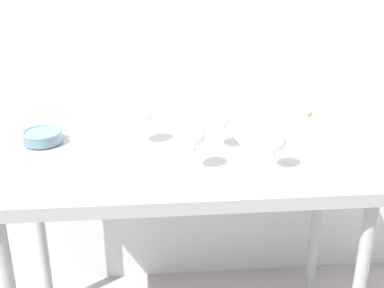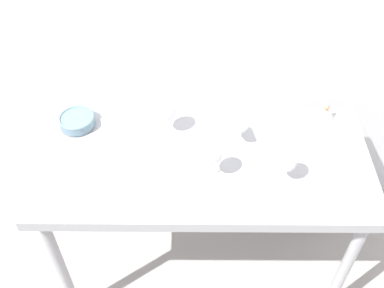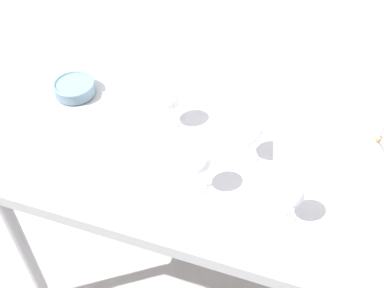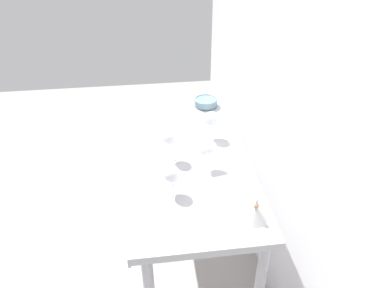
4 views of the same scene
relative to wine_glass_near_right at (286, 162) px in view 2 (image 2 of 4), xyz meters
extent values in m
plane|color=#9F9A95|center=(-0.32, 0.12, -1.01)|extent=(6.00, 6.00, 0.00)
cube|color=silver|center=(-0.32, 0.61, 0.29)|extent=(3.80, 0.04, 2.60)
cube|color=#A3A3A8|center=(-0.32, 0.12, -0.13)|extent=(1.40, 0.64, 0.04)
cube|color=#A3A3A8|center=(-0.32, -0.21, -0.13)|extent=(1.40, 0.01, 0.05)
cylinder|color=#A3A3A8|center=(-0.96, -0.14, -0.58)|extent=(0.05, 0.05, 0.86)
cylinder|color=#A3A3A8|center=(0.32, -0.14, -0.58)|extent=(0.05, 0.05, 0.86)
cylinder|color=#A3A3A8|center=(-0.96, 0.38, -0.58)|extent=(0.05, 0.05, 0.86)
cylinder|color=#A3A3A8|center=(0.32, 0.38, -0.58)|extent=(0.05, 0.05, 0.86)
cylinder|color=white|center=(0.00, 0.00, -0.10)|extent=(0.06, 0.06, 0.00)
cylinder|color=white|center=(0.00, 0.00, -0.07)|extent=(0.01, 0.01, 0.07)
sphere|color=white|center=(0.00, 0.00, 0.00)|extent=(0.08, 0.08, 0.08)
cylinder|color=maroon|center=(0.00, 0.00, -0.01)|extent=(0.06, 0.06, 0.02)
cylinder|color=white|center=(-0.48, 0.27, -0.10)|extent=(0.07, 0.07, 0.00)
cylinder|color=white|center=(-0.48, 0.27, -0.06)|extent=(0.01, 0.01, 0.08)
sphere|color=white|center=(-0.48, 0.27, 0.02)|extent=(0.09, 0.09, 0.09)
cylinder|color=maroon|center=(-0.48, 0.27, 0.00)|extent=(0.06, 0.06, 0.02)
cylinder|color=white|center=(-0.29, 0.02, -0.10)|extent=(0.06, 0.06, 0.00)
cylinder|color=white|center=(-0.29, 0.02, -0.05)|extent=(0.01, 0.01, 0.09)
sphere|color=white|center=(-0.29, 0.02, 0.03)|extent=(0.08, 0.08, 0.08)
cylinder|color=maroon|center=(-0.29, 0.02, 0.01)|extent=(0.06, 0.06, 0.02)
cylinder|color=white|center=(-0.17, 0.20, -0.10)|extent=(0.07, 0.07, 0.00)
cylinder|color=white|center=(-0.17, 0.20, -0.06)|extent=(0.01, 0.01, 0.08)
sphere|color=white|center=(-0.17, 0.20, 0.01)|extent=(0.09, 0.09, 0.09)
cylinder|color=maroon|center=(-0.17, 0.20, 0.00)|extent=(0.06, 0.06, 0.02)
cube|color=white|center=(-0.66, 0.25, -0.10)|extent=(0.25, 0.31, 0.00)
cube|color=white|center=(-0.01, 0.24, -0.10)|extent=(0.22, 0.29, 0.00)
cylinder|color=beige|center=(-0.87, 0.31, -0.10)|extent=(0.12, 0.12, 0.01)
cylinder|color=slate|center=(-0.87, 0.31, -0.08)|extent=(0.15, 0.15, 0.04)
torus|color=slate|center=(-0.87, 0.31, -0.06)|extent=(0.16, 0.16, 0.01)
cone|color=silver|center=(0.23, 0.35, -0.07)|extent=(0.12, 0.12, 0.07)
cylinder|color=#C17F4C|center=(0.23, 0.35, -0.03)|extent=(0.02, 0.02, 0.01)
cone|color=silver|center=(0.23, 0.35, 0.00)|extent=(0.02, 0.02, 0.04)
camera|label=1|loc=(-0.44, -1.65, 0.73)|focal=48.16mm
camera|label=2|loc=(-0.36, -1.17, 1.33)|focal=43.22mm
camera|label=3|loc=(0.01, -0.90, 1.11)|focal=45.28mm
camera|label=4|loc=(1.41, -0.09, 1.10)|focal=35.38mm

